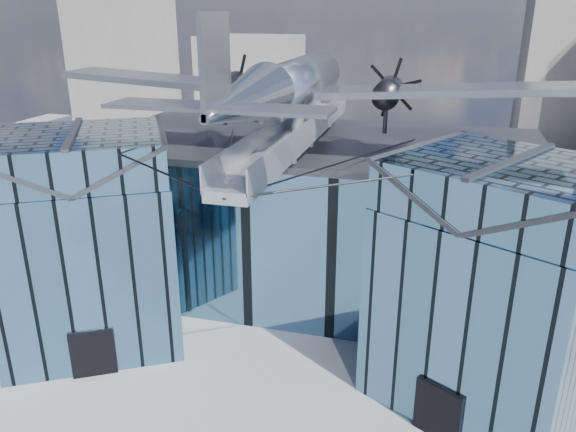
# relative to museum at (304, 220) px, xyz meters

# --- Properties ---
(ground_plane) EXTENTS (120.00, 120.00, 0.00)m
(ground_plane) POSITION_rel_museum_xyz_m (-0.00, -5.82, -5.54)
(ground_plane) COLOR gray
(museum) EXTENTS (32.88, 24.50, 17.60)m
(museum) POSITION_rel_museum_xyz_m (0.00, 0.00, 0.00)
(museum) COLOR teal
(museum) RESTS_ON ground
(bg_towers) EXTENTS (77.00, 24.50, 26.00)m
(bg_towers) POSITION_rel_museum_xyz_m (1.45, 44.67, 4.47)
(bg_towers) COLOR slate
(bg_towers) RESTS_ON ground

